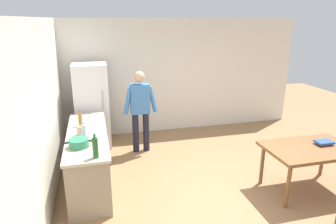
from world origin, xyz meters
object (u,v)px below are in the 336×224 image
utensil_jar (80,130)px  bottle_oil_amber (80,119)px  refrigerator (92,106)px  bottle_wine_green (95,148)px  book_stack (324,142)px  bottle_water_clear (84,132)px  dining_table (310,152)px  person (140,106)px  cooking_pot (79,143)px

utensil_jar → bottle_oil_amber: utensil_jar is taller
refrigerator → bottle_oil_amber: refrigerator is taller
bottle_wine_green → book_stack: (3.56, -0.10, -0.26)m
bottle_water_clear → book_stack: bottle_water_clear is taller
bottle_oil_amber → bottle_water_clear: (0.07, -0.67, 0.01)m
dining_table → utensil_jar: utensil_jar is taller
book_stack → bottle_wine_green: bearing=178.4°
refrigerator → book_stack: bearing=-36.5°
person → bottle_oil_amber: 1.33m
refrigerator → bottle_oil_amber: size_ratio=6.43×
bottle_water_clear → book_stack: size_ratio=1.12×
person → bottle_water_clear: size_ratio=5.67×
person → cooking_pot: person is taller
cooking_pot → bottle_water_clear: (0.08, 0.25, 0.07)m
cooking_pot → bottle_oil_amber: bearing=89.9°
cooking_pot → book_stack: 3.83m
bottle_wine_green → book_stack: bearing=-1.6°
person → cooking_pot: size_ratio=4.25×
cooking_pot → book_stack: size_ratio=1.50×
person → bottle_oil_amber: person is taller
bottle_oil_amber → utensil_jar: bearing=-88.6°
bottle_oil_amber → cooking_pot: bearing=-90.1°
bottle_oil_amber → book_stack: size_ratio=1.05×
cooking_pot → refrigerator: bearing=84.5°
person → bottle_water_clear: person is taller
bottle_oil_amber → bottle_water_clear: bottle_water_clear is taller
bottle_water_clear → bottle_wine_green: bearing=-76.8°
cooking_pot → bottle_water_clear: 0.27m
bottle_wine_green → bottle_water_clear: bottle_wine_green is taller
bottle_wine_green → bottle_water_clear: bearing=103.2°
person → bottle_water_clear: 1.71m
refrigerator → utensil_jar: refrigerator is taller
cooking_pot → utensil_jar: bearing=88.4°
bottle_oil_amber → book_stack: bearing=-20.8°
utensil_jar → bottle_oil_amber: 0.45m
dining_table → bottle_wine_green: size_ratio=4.12×
book_stack → dining_table: bearing=-170.8°
dining_table → cooking_pot: bearing=170.8°
bottle_oil_amber → book_stack: 4.06m
refrigerator → dining_table: refrigerator is taller
cooking_pot → bottle_oil_amber: 0.92m
dining_table → bottle_water_clear: (-3.43, 0.81, 0.35)m
refrigerator → utensil_jar: 1.67m
cooking_pot → bottle_oil_amber: bottle_oil_amber is taller
dining_table → book_stack: bearing=9.2°
bottle_oil_amber → bottle_water_clear: bearing=-83.8°
utensil_jar → bottle_water_clear: (0.06, -0.23, 0.05)m
utensil_jar → book_stack: size_ratio=1.20×
cooking_pot → bottle_wine_green: size_ratio=1.18×
book_stack → bottle_water_clear: bearing=168.3°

